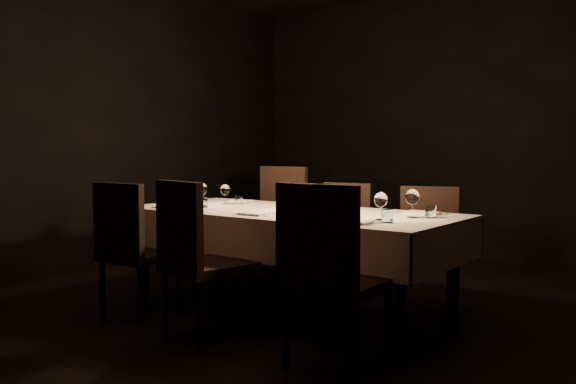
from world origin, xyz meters
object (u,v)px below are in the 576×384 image
Objects in this scene: dining_table at (288,221)px; chair_near_right at (329,269)px; chair_far_left at (275,219)px; chair_far_center at (342,232)px; chair_near_center at (196,253)px; chair_far_right at (427,241)px; chair_near_left at (132,244)px.

chair_near_right is (0.91, -0.83, -0.12)m from dining_table.
chair_far_left is 0.71m from chair_far_center.
chair_near_center is 1.10× the size of chair_far_right.
dining_table is 2.44× the size of chair_near_right.
chair_near_center is 0.96× the size of chair_far_left.
chair_near_left is 0.96× the size of chair_near_center.
chair_near_center is at bearing -97.47° from chair_far_center.
chair_near_center reaches higher than chair_far_center.
chair_near_right reaches higher than chair_far_center.
chair_far_right is (1.59, 1.53, -0.02)m from chair_near_left.
chair_near_center is at bearing 170.23° from chair_near_left.
chair_near_right is 1.91m from chair_far_center.
chair_near_left is 0.74m from chair_near_center.
chair_far_left is (-1.65, 1.63, 0.01)m from chair_near_right.
chair_near_left reaches higher than chair_far_right.
chair_near_right is at bearing -165.94° from chair_near_center.
dining_table is 2.72× the size of chair_far_right.
chair_far_left reaches higher than dining_table.
chair_near_center is at bearing -95.45° from dining_table.
chair_near_left reaches higher than chair_far_center.
chair_far_right reaches higher than dining_table.
dining_table is 1.24m from chair_near_right.
chair_far_right is at bearing -86.50° from chair_near_right.
chair_far_left reaches higher than chair_near_right.
dining_table is 2.58× the size of chair_near_left.
chair_far_center is (0.04, 1.68, -0.04)m from chair_near_center.
chair_near_left is 0.93× the size of chair_far_left.
chair_far_right is at bearing -139.93° from chair_near_left.
chair_near_right is 1.12× the size of chair_far_center.
chair_far_right is (0.82, -0.08, 0.00)m from chair_far_center.
chair_near_right is at bearing -66.34° from chair_far_center.
chair_far_center is at bearing -0.65° from chair_far_left.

